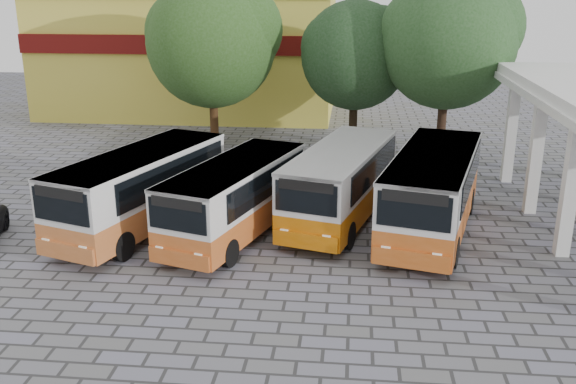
# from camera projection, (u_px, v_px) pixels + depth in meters

# --- Properties ---
(ground) EXTENTS (90.00, 90.00, 0.00)m
(ground) POSITION_uv_depth(u_px,v_px,m) (331.00, 267.00, 21.14)
(ground) COLOR #5E5E5F
(ground) RESTS_ON ground
(shophouse_block) EXTENTS (20.40, 10.40, 8.30)m
(shophouse_block) POSITION_uv_depth(u_px,v_px,m) (191.00, 53.00, 45.49)
(shophouse_block) COLOR gold
(shophouse_block) RESTS_ON ground
(bus_far_left) EXTENTS (4.96, 8.77, 2.97)m
(bus_far_left) POSITION_uv_depth(u_px,v_px,m) (141.00, 186.00, 23.86)
(bus_far_left) COLOR #B75F2A
(bus_far_left) RESTS_ON ground
(bus_centre_left) EXTENTS (4.53, 8.17, 2.77)m
(bus_centre_left) POSITION_uv_depth(u_px,v_px,m) (236.00, 195.00, 23.25)
(bus_centre_left) COLOR #B3521D
(bus_centre_left) RESTS_ON ground
(bus_centre_right) EXTENTS (4.53, 8.54, 2.91)m
(bus_centre_right) POSITION_uv_depth(u_px,v_px,m) (341.00, 180.00, 24.75)
(bus_centre_right) COLOR #B95B02
(bus_centre_right) RESTS_ON ground
(bus_far_right) EXTENTS (4.62, 8.99, 3.07)m
(bus_far_right) POSITION_uv_depth(u_px,v_px,m) (433.00, 188.00, 23.42)
(bus_far_right) COLOR #B14E16
(bus_far_right) RESTS_ON ground
(tree_left) EXTENTS (7.41, 7.06, 9.35)m
(tree_left) POSITION_uv_depth(u_px,v_px,m) (213.00, 38.00, 34.73)
(tree_left) COLOR #482C15
(tree_left) RESTS_ON ground
(tree_middle) EXTENTS (6.09, 5.80, 8.14)m
(tree_middle) POSITION_uv_depth(u_px,v_px,m) (357.00, 52.00, 34.14)
(tree_middle) COLOR black
(tree_middle) RESTS_ON ground
(tree_right) EXTENTS (7.18, 6.84, 9.56)m
(tree_right) POSITION_uv_depth(u_px,v_px,m) (450.00, 36.00, 32.06)
(tree_right) COLOR #342216
(tree_right) RESTS_ON ground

